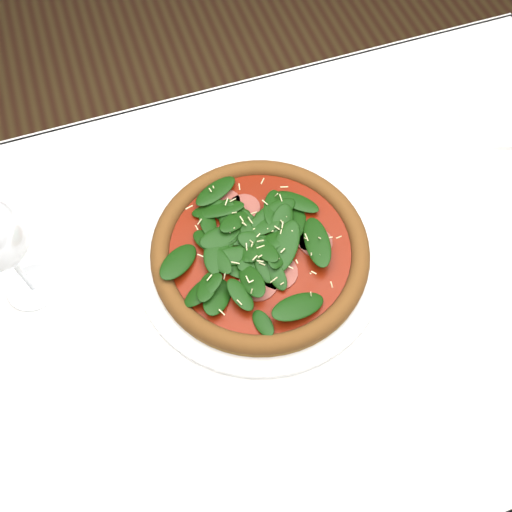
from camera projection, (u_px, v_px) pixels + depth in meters
name	position (u px, v px, depth m)	size (l,w,h in m)	color
ground	(284.00, 396.00, 1.53)	(6.00, 6.00, 0.00)	brown
dining_table	(301.00, 296.00, 0.96)	(1.21, 0.81, 0.75)	white
plate	(260.00, 255.00, 0.87)	(0.38, 0.38, 0.02)	silver
pizza	(260.00, 249.00, 0.85)	(0.43, 0.43, 0.04)	olive
saucer_far	(500.00, 117.00, 1.00)	(0.14, 0.14, 0.01)	silver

